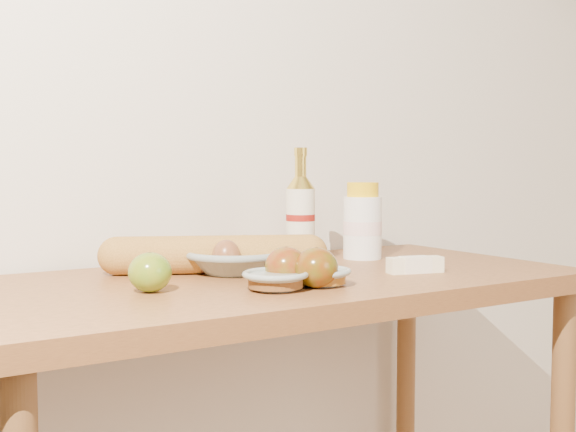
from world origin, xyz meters
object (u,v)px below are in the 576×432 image
object	(u,v)px
cream_bottle	(363,223)
table	(280,337)
egg_bowl	(234,258)
bourbon_bottle	(301,218)
baguette	(215,254)

from	to	relation	value
cream_bottle	table	bearing A→B (deg)	-159.13
egg_bowl	bourbon_bottle	bearing A→B (deg)	4.77
bourbon_bottle	baguette	distance (m)	0.21
bourbon_bottle	egg_bowl	size ratio (longest dim) A/B	1.05
bourbon_bottle	cream_bottle	world-z (taller)	bourbon_bottle
bourbon_bottle	cream_bottle	xyz separation A→B (m)	(0.19, 0.03, -0.02)
table	bourbon_bottle	world-z (taller)	bourbon_bottle
table	cream_bottle	xyz separation A→B (m)	(0.30, 0.12, 0.21)
bourbon_bottle	egg_bowl	xyz separation A→B (m)	(-0.17, -0.01, -0.07)
bourbon_bottle	egg_bowl	world-z (taller)	bourbon_bottle
cream_bottle	baguette	xyz separation A→B (m)	(-0.40, -0.03, -0.04)
table	cream_bottle	size ratio (longest dim) A/B	6.72
cream_bottle	egg_bowl	distance (m)	0.37
table	bourbon_bottle	xyz separation A→B (m)	(0.11, 0.09, 0.23)
egg_bowl	table	bearing A→B (deg)	-49.23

